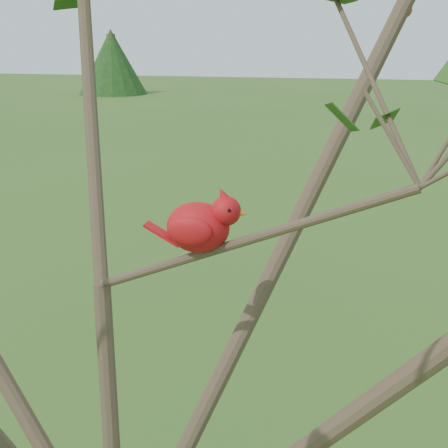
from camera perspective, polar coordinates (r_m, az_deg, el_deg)
name	(u,v)px	position (r m, az deg, el deg)	size (l,w,h in m)	color
crabapple_tree	(105,224)	(1.11, -10.80, 0.01)	(2.35, 2.05, 2.95)	#3F2E22
cardinal	(201,225)	(1.16, -2.07, -0.08)	(0.20, 0.10, 0.14)	red
distant_trees	(333,61)	(26.81, 9.94, 14.50)	(43.65, 12.05, 3.55)	#3F2E22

